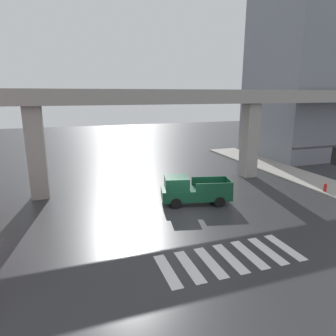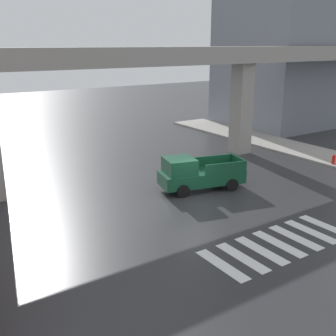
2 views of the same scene
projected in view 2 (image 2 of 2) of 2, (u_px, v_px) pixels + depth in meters
ground_plane at (197, 202)px, 22.82m from camera, size 120.00×120.00×0.00m
crosswalk_stripes at (279, 244)px, 18.03m from camera, size 7.15×2.80×0.01m
elevated_overpass at (135, 67)px, 26.09m from camera, size 51.16×2.15×8.29m
sidewalk_east at (324, 156)px, 31.82m from camera, size 4.00×36.00×0.15m
pickup_truck at (197, 174)px, 24.45m from camera, size 5.40×3.05×2.08m
fire_hydrant at (333, 160)px, 29.36m from camera, size 0.24×0.24×0.85m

